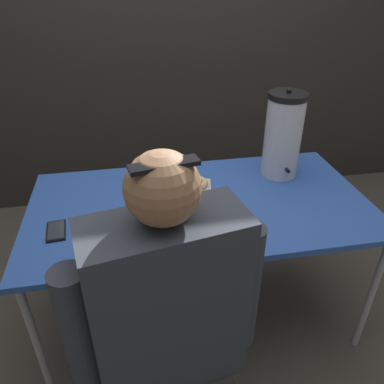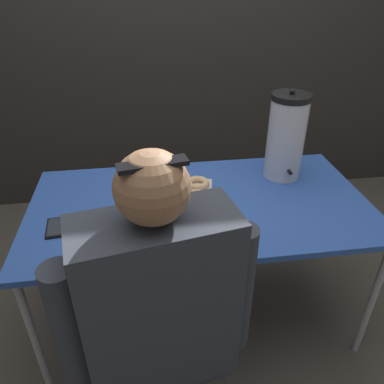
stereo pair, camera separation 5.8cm
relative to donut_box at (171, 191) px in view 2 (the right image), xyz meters
The scene contains 7 objects.
ground_plane 0.75m from the donut_box, 34.12° to the right, with size 12.00×12.00×0.00m, color #4C473F.
back_wall 1.44m from the donut_box, 84.19° to the left, with size 6.00×0.11×2.88m.
folding_table 0.16m from the donut_box, 34.12° to the right, with size 1.57×0.83×0.71m.
donut_box is the anchor object (origin of this frame).
coffee_urn 0.63m from the donut_box, 11.33° to the left, with size 0.19×0.21×0.45m.
cell_phone 0.54m from the donut_box, 158.31° to the right, with size 0.09×0.15×0.01m.
person_seated 0.74m from the donut_box, 98.12° to the right, with size 0.62×0.32×1.28m.
Camera 2 is at (-0.24, -1.44, 1.65)m, focal length 35.00 mm.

